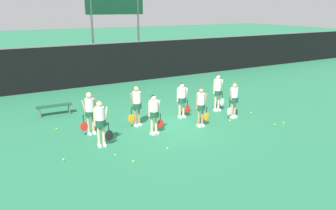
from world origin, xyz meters
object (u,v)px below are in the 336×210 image
at_px(player_1, 154,111).
at_px(tennis_ball_9, 100,139).
at_px(player_0, 100,120).
at_px(tennis_ball_2, 57,129).
at_px(player_3, 234,97).
at_px(bench_courtside, 54,107).
at_px(tennis_ball_1, 115,155).
at_px(tennis_ball_6, 284,123).
at_px(player_4, 90,109).
at_px(tennis_ball_10, 251,113).
at_px(tennis_ball_3, 133,161).
at_px(player_6, 182,98).
at_px(tennis_ball_4, 275,125).
at_px(player_5, 137,103).
at_px(tennis_ball_7, 64,160).
at_px(tennis_ball_0, 163,123).
at_px(tennis_ball_8, 230,121).
at_px(player_2, 201,104).
at_px(tennis_ball_5, 167,148).
at_px(player_7, 218,89).
at_px(scoreboard, 115,8).

bearing_deg(player_1, tennis_ball_9, 161.20).
distance_m(player_0, tennis_ball_2, 2.94).
distance_m(player_1, player_3, 4.06).
xyz_separation_m(bench_courtside, tennis_ball_1, (0.89, -5.58, -0.37)).
relative_size(tennis_ball_2, tennis_ball_6, 1.01).
bearing_deg(player_4, player_3, -15.12).
bearing_deg(tennis_ball_10, tennis_ball_3, -164.47).
relative_size(player_6, tennis_ball_4, 24.14).
bearing_deg(player_5, tennis_ball_7, -162.31).
bearing_deg(tennis_ball_1, player_5, 51.27).
height_order(tennis_ball_0, tennis_ball_9, tennis_ball_9).
bearing_deg(tennis_ball_8, tennis_ball_7, -177.45).
bearing_deg(player_3, player_2, 176.30).
height_order(player_0, tennis_ball_3, player_0).
relative_size(bench_courtside, tennis_ball_4, 24.28).
height_order(bench_courtside, tennis_ball_5, bench_courtside).
height_order(player_3, player_5, player_5).
xyz_separation_m(player_7, tennis_ball_3, (-5.82, -3.12, -1.05)).
height_order(scoreboard, player_1, scoreboard).
relative_size(player_7, tennis_ball_5, 25.67).
xyz_separation_m(bench_courtside, player_6, (5.00, -3.25, 0.55)).
relative_size(scoreboard, tennis_ball_9, 92.36).
xyz_separation_m(player_3, tennis_ball_9, (-6.16, 0.48, -0.94)).
bearing_deg(player_0, tennis_ball_7, -154.61).
height_order(scoreboard, player_5, scoreboard).
height_order(scoreboard, player_6, scoreboard).
distance_m(tennis_ball_6, tennis_ball_7, 9.21).
bearing_deg(scoreboard, player_5, -106.83).
relative_size(player_1, tennis_ball_10, 23.83).
xyz_separation_m(tennis_ball_2, tennis_ball_8, (6.93, -2.74, 0.00)).
xyz_separation_m(player_7, tennis_ball_0, (-3.24, -0.39, -1.05)).
bearing_deg(tennis_ball_3, player_3, 18.13).
bearing_deg(player_7, bench_courtside, 155.84).
distance_m(player_4, tennis_ball_2, 1.91).
bearing_deg(tennis_ball_1, bench_courtside, 99.03).
height_order(tennis_ball_4, tennis_ball_5, tennis_ball_5).
distance_m(bench_courtside, tennis_ball_6, 10.44).
relative_size(player_4, player_7, 0.95).
xyz_separation_m(player_4, tennis_ball_7, (-1.50, -1.87, -1.00)).
distance_m(tennis_ball_4, tennis_ball_7, 8.71).
xyz_separation_m(tennis_ball_3, tennis_ball_9, (-0.35, 2.38, 0.00)).
bearing_deg(bench_courtside, player_7, -21.46).
bearing_deg(tennis_ball_8, tennis_ball_0, 157.54).
height_order(player_6, tennis_ball_9, player_6).
xyz_separation_m(tennis_ball_0, tennis_ball_1, (-2.92, -1.98, -0.00)).
bearing_deg(tennis_ball_9, player_0, -100.49).
relative_size(tennis_ball_3, tennis_ball_8, 0.94).
xyz_separation_m(player_0, tennis_ball_5, (1.94, -1.44, -0.99)).
relative_size(bench_courtside, tennis_ball_3, 24.84).
distance_m(player_7, tennis_ball_6, 3.41).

